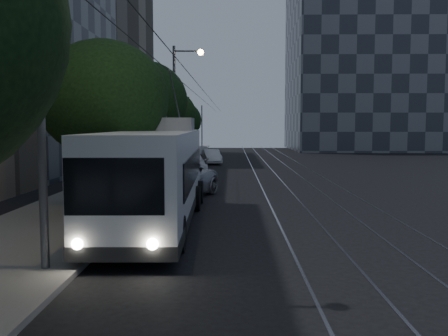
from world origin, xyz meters
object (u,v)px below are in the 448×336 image
Objects in this scene: car_white_a at (187,172)px; car_white_b at (190,164)px; streetlamp_far at (180,96)px; car_white_c at (211,157)px; car_white_d at (201,153)px; trolleybus at (156,174)px; pickup_silver at (170,181)px.

car_white_b is at bearing 113.91° from car_white_a.
streetlamp_far reaches higher than car_white_a.
car_white_a is at bearing -104.62° from car_white_c.
car_white_d reaches higher than car_white_c.
car_white_d is (-0.20, 30.08, -0.98)m from trolleybus.
streetlamp_far is at bearing 121.84° from car_white_a.
car_white_d is at bearing 85.58° from streetlamp_far.
pickup_silver is at bearing -94.98° from car_white_d.
car_white_c is 0.87× the size of car_white_d.
car_white_b is (-0.20, 17.30, -0.98)m from trolleybus.
car_white_d is at bearing 112.24° from car_white_a.
car_white_a is (-0.04, 13.05, -1.14)m from trolleybus.
streetlamp_far is (-0.87, 13.03, 4.74)m from pickup_silver.
car_white_b reaches higher than car_white_d.
streetlamp_far is (-1.97, -7.97, 4.92)m from car_white_c.
trolleybus is 2.83× the size of car_white_d.
pickup_silver is at bearing 90.69° from trolleybus.
car_white_a is (0.16, 7.26, -0.22)m from pickup_silver.
car_white_c is (1.10, 9.50, -0.12)m from car_white_b.
streetlamp_far reaches higher than car_white_c.
car_white_b is at bearing -107.32° from car_white_c.
car_white_d is at bearing 97.73° from car_white_c.
trolleybus is 2.40× the size of car_white_b.
car_white_d is (-0.16, 17.03, 0.16)m from car_white_a.
car_white_a is at bearing -94.43° from car_white_d.
streetlamp_far reaches higher than car_white_b.
streetlamp_far is at bearing -114.61° from car_white_c.
car_white_b is (-0.16, 4.24, 0.17)m from car_white_a.
trolleybus is 13.10m from car_white_a.
car_white_b reaches higher than car_white_c.
pickup_silver reaches higher than car_white_d.
trolleybus is 17.32m from car_white_b.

